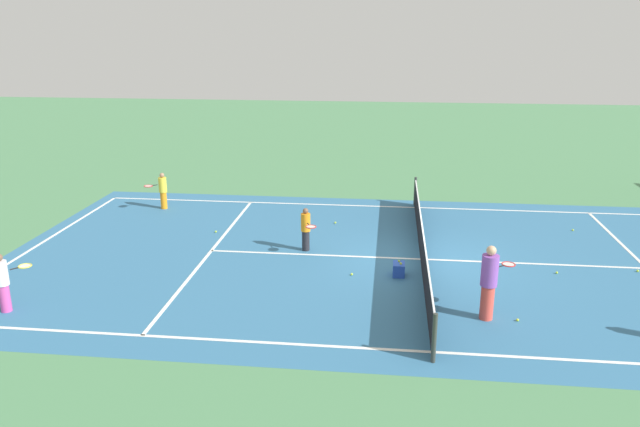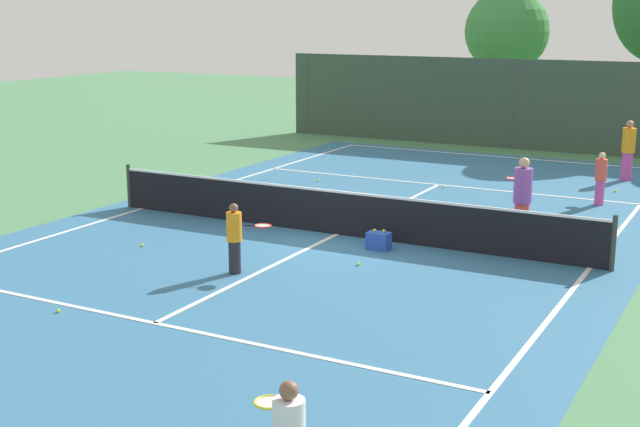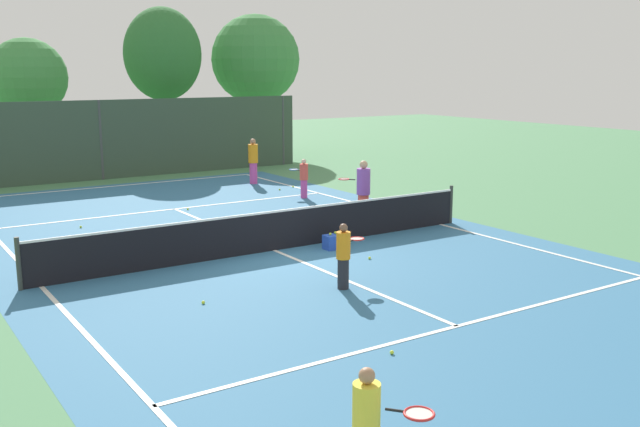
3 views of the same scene
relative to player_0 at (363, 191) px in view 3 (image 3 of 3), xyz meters
name	(u,v)px [view 3 (image 3 of 3)]	position (x,y,z in m)	size (l,w,h in m)	color
ground_plane	(274,250)	(-3.75, -1.37, -0.94)	(80.00, 80.00, 0.00)	#4C8456
court_surface	(274,250)	(-3.75, -1.37, -0.94)	(13.00, 25.00, 0.01)	teal
tennis_net	(274,230)	(-3.75, -1.37, -0.43)	(11.90, 0.10, 1.10)	#333833
perimeter_fence	(101,140)	(-3.75, 12.63, 0.66)	(18.00, 0.12, 3.20)	#384C3D
tree_0	(27,78)	(-5.46, 17.07, 3.10)	(3.39, 3.39, 5.75)	brown
tree_1	(255,59)	(5.69, 16.94, 3.96)	(4.53, 4.53, 7.18)	brown
tree_2	(163,54)	(0.50, 16.44, 4.13)	(3.60, 3.69, 7.26)	brown
player_0	(363,191)	(0.00, 0.00, 0.00)	(0.78, 0.91, 1.83)	#E54C3F
player_2	(344,255)	(-4.11, -4.87, -0.24)	(0.86, 0.59, 1.36)	#232328
player_4	(303,178)	(0.80, 4.52, -0.24)	(0.41, 0.87, 1.36)	#D14799
player_5	(253,161)	(0.86, 8.30, -0.04)	(0.38, 0.38, 1.76)	#D14799
ball_crate	(333,242)	(-2.43, -2.04, -0.76)	(0.47, 0.32, 0.43)	blue
tennis_ball_0	(232,220)	(-3.05, 2.36, -0.91)	(0.07, 0.07, 0.07)	#CCE533
tennis_ball_1	(203,302)	(-6.92, -4.22, -0.91)	(0.07, 0.07, 0.07)	#CCE533
tennis_ball_2	(81,227)	(-7.03, 3.85, -0.91)	(0.07, 0.07, 0.07)	#CCE533
tennis_ball_3	(370,258)	(-2.28, -3.34, -0.91)	(0.07, 0.07, 0.07)	#CCE533
tennis_ball_4	(350,218)	(0.06, 0.72, -0.91)	(0.07, 0.07, 0.07)	#CCE533
tennis_ball_5	(280,189)	(0.90, 6.35, -0.91)	(0.07, 0.07, 0.07)	#CCE533
tennis_ball_6	(293,187)	(1.66, 6.65, -0.91)	(0.07, 0.07, 0.07)	#CCE533
tennis_ball_7	(188,209)	(-3.45, 4.67, -0.91)	(0.07, 0.07, 0.07)	#CCE533
tennis_ball_8	(392,352)	(-5.48, -8.12, -0.91)	(0.07, 0.07, 0.07)	#CCE533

